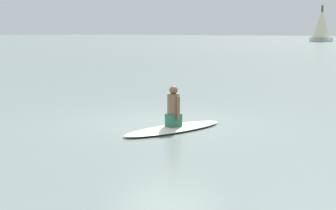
# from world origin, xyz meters

# --- Properties ---
(ground_plane) EXTENTS (400.00, 400.00, 0.00)m
(ground_plane) POSITION_xyz_m (0.00, 0.00, 0.00)
(ground_plane) COLOR slate
(surfboard) EXTENTS (2.90, 1.57, 0.09)m
(surfboard) POSITION_xyz_m (0.71, 0.73, 0.05)
(surfboard) COLOR silver
(surfboard) RESTS_ON ground
(person_paddler) EXTENTS (0.38, 0.42, 0.96)m
(person_paddler) POSITION_xyz_m (0.71, 0.73, 0.53)
(person_paddler) COLOR #26664C
(person_paddler) RESTS_ON surfboard
(sailboat_far_left) EXTENTS (4.93, 5.24, 7.41)m
(sailboat_far_left) POSITION_xyz_m (-90.70, -21.77, 3.49)
(sailboat_far_left) COLOR silver
(sailboat_far_left) RESTS_ON ground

